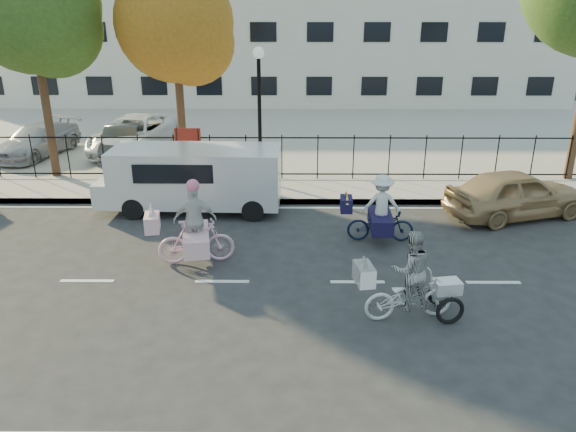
{
  "coord_description": "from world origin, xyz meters",
  "views": [
    {
      "loc": [
        1.55,
        -11.04,
        5.86
      ],
      "look_at": [
        1.45,
        1.2,
        1.1
      ],
      "focal_mm": 35.0,
      "sensor_mm": 36.0,
      "label": 1
    }
  ],
  "objects_px": {
    "gold_sedan": "(516,194)",
    "lot_car_b": "(134,134)",
    "unicorn_bike": "(194,233)",
    "lamppost": "(259,92)",
    "white_van": "(193,177)",
    "bull_bike": "(380,215)",
    "zebra_trike": "(410,285)",
    "lot_car_a": "(37,140)",
    "lot_car_c": "(122,142)"
  },
  "relations": [
    {
      "from": "white_van",
      "to": "gold_sedan",
      "type": "xyz_separation_m",
      "value": [
        9.23,
        -0.45,
        -0.34
      ]
    },
    {
      "from": "white_van",
      "to": "lot_car_a",
      "type": "relative_size",
      "value": 1.3
    },
    {
      "from": "zebra_trike",
      "to": "lot_car_c",
      "type": "relative_size",
      "value": 0.61
    },
    {
      "from": "lot_car_b",
      "to": "white_van",
      "type": "bearing_deg",
      "value": -51.94
    },
    {
      "from": "bull_bike",
      "to": "white_van",
      "type": "xyz_separation_m",
      "value": [
        -5.1,
        2.2,
        0.33
      ]
    },
    {
      "from": "zebra_trike",
      "to": "unicorn_bike",
      "type": "bearing_deg",
      "value": 52.56
    },
    {
      "from": "unicorn_bike",
      "to": "lot_car_b",
      "type": "height_order",
      "value": "unicorn_bike"
    },
    {
      "from": "unicorn_bike",
      "to": "white_van",
      "type": "relative_size",
      "value": 0.39
    },
    {
      "from": "lamppost",
      "to": "bull_bike",
      "type": "bearing_deg",
      "value": -53.84
    },
    {
      "from": "gold_sedan",
      "to": "lot_car_c",
      "type": "relative_size",
      "value": 1.14
    },
    {
      "from": "zebra_trike",
      "to": "unicorn_bike",
      "type": "height_order",
      "value": "unicorn_bike"
    },
    {
      "from": "zebra_trike",
      "to": "lot_car_b",
      "type": "relative_size",
      "value": 0.43
    },
    {
      "from": "unicorn_bike",
      "to": "lamppost",
      "type": "bearing_deg",
      "value": -21.52
    },
    {
      "from": "gold_sedan",
      "to": "lot_car_b",
      "type": "distance_m",
      "value": 14.3
    },
    {
      "from": "unicorn_bike",
      "to": "lot_car_a",
      "type": "relative_size",
      "value": 0.51
    },
    {
      "from": "bull_bike",
      "to": "lot_car_c",
      "type": "height_order",
      "value": "bull_bike"
    },
    {
      "from": "lamppost",
      "to": "unicorn_bike",
      "type": "bearing_deg",
      "value": -101.95
    },
    {
      "from": "bull_bike",
      "to": "lot_car_c",
      "type": "distance_m",
      "value": 11.63
    },
    {
      "from": "unicorn_bike",
      "to": "lot_car_c",
      "type": "distance_m",
      "value": 9.93
    },
    {
      "from": "zebra_trike",
      "to": "lot_car_b",
      "type": "xyz_separation_m",
      "value": [
        -8.54,
        12.2,
        0.13
      ]
    },
    {
      "from": "lamppost",
      "to": "white_van",
      "type": "xyz_separation_m",
      "value": [
        -1.82,
        -2.3,
        -2.08
      ]
    },
    {
      "from": "bull_bike",
      "to": "gold_sedan",
      "type": "xyz_separation_m",
      "value": [
        4.13,
        1.75,
        -0.02
      ]
    },
    {
      "from": "zebra_trike",
      "to": "lot_car_b",
      "type": "bearing_deg",
      "value": 25.62
    },
    {
      "from": "lot_car_a",
      "to": "bull_bike",
      "type": "bearing_deg",
      "value": -19.64
    },
    {
      "from": "white_van",
      "to": "lot_car_b",
      "type": "relative_size",
      "value": 1.07
    },
    {
      "from": "zebra_trike",
      "to": "gold_sedan",
      "type": "bearing_deg",
      "value": -45.99
    },
    {
      "from": "lot_car_b",
      "to": "lot_car_c",
      "type": "xyz_separation_m",
      "value": [
        -0.26,
        -0.8,
        -0.11
      ]
    },
    {
      "from": "white_van",
      "to": "lot_car_c",
      "type": "xyz_separation_m",
      "value": [
        -3.66,
        5.44,
        -0.3
      ]
    },
    {
      "from": "unicorn_bike",
      "to": "bull_bike",
      "type": "relative_size",
      "value": 1.1
    },
    {
      "from": "zebra_trike",
      "to": "lot_car_c",
      "type": "distance_m",
      "value": 14.4
    },
    {
      "from": "white_van",
      "to": "gold_sedan",
      "type": "distance_m",
      "value": 9.25
    },
    {
      "from": "lamppost",
      "to": "zebra_trike",
      "type": "distance_m",
      "value": 9.22
    },
    {
      "from": "unicorn_bike",
      "to": "lot_car_a",
      "type": "xyz_separation_m",
      "value": [
        -7.58,
        9.16,
        -0.02
      ]
    },
    {
      "from": "bull_bike",
      "to": "lot_car_a",
      "type": "distance_m",
      "value": 14.41
    },
    {
      "from": "zebra_trike",
      "to": "bull_bike",
      "type": "relative_size",
      "value": 1.13
    },
    {
      "from": "zebra_trike",
      "to": "lot_car_b",
      "type": "distance_m",
      "value": 14.89
    },
    {
      "from": "gold_sedan",
      "to": "lot_car_b",
      "type": "xyz_separation_m",
      "value": [
        -12.63,
        6.69,
        0.15
      ]
    },
    {
      "from": "white_van",
      "to": "lot_car_c",
      "type": "relative_size",
      "value": 1.49
    },
    {
      "from": "white_van",
      "to": "bull_bike",
      "type": "bearing_deg",
      "value": -21.54
    },
    {
      "from": "lamppost",
      "to": "lot_car_b",
      "type": "height_order",
      "value": "lamppost"
    },
    {
      "from": "gold_sedan",
      "to": "lot_car_a",
      "type": "distance_m",
      "value": 17.33
    },
    {
      "from": "gold_sedan",
      "to": "lot_car_a",
      "type": "relative_size",
      "value": 1.0
    },
    {
      "from": "lot_car_a",
      "to": "lot_car_c",
      "type": "height_order",
      "value": "lot_car_a"
    },
    {
      "from": "lot_car_b",
      "to": "lot_car_c",
      "type": "bearing_deg",
      "value": -98.73
    },
    {
      "from": "lamppost",
      "to": "lot_car_c",
      "type": "bearing_deg",
      "value": 150.17
    },
    {
      "from": "lamppost",
      "to": "lot_car_c",
      "type": "height_order",
      "value": "lamppost"
    },
    {
      "from": "white_van",
      "to": "lot_car_a",
      "type": "xyz_separation_m",
      "value": [
        -6.99,
        5.63,
        -0.29
      ]
    },
    {
      "from": "unicorn_bike",
      "to": "bull_bike",
      "type": "bearing_deg",
      "value": -83.13
    },
    {
      "from": "white_van",
      "to": "unicorn_bike",
      "type": "bearing_deg",
      "value": -78.85
    },
    {
      "from": "zebra_trike",
      "to": "white_van",
      "type": "relative_size",
      "value": 0.41
    }
  ]
}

